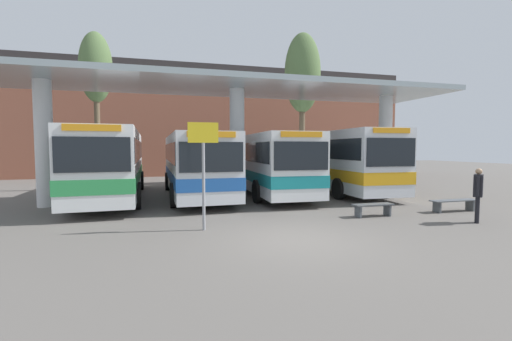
{
  "coord_description": "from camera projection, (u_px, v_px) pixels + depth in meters",
  "views": [
    {
      "loc": [
        -3.48,
        -8.5,
        2.45
      ],
      "look_at": [
        0.0,
        4.2,
        1.6
      ],
      "focal_mm": 24.0,
      "sensor_mm": 36.0,
      "label": 1
    }
  ],
  "objects": [
    {
      "name": "waiting_bench_mid_platform",
      "position": [
        454.0,
        203.0,
        13.24
      ],
      "size": [
        1.97,
        0.44,
        0.46
      ],
      "color": "#4C5156",
      "rests_on": "ground_plane"
    },
    {
      "name": "transit_bus_far_right_bay",
      "position": [
        330.0,
        158.0,
        20.17
      ],
      "size": [
        3.08,
        11.99,
        3.34
      ],
      "rotation": [
        0.0,
        0.0,
        3.1
      ],
      "color": "silver",
      "rests_on": "ground_plane"
    },
    {
      "name": "pedestrian_waiting",
      "position": [
        478.0,
        190.0,
        11.21
      ],
      "size": [
        0.57,
        0.5,
        1.8
      ],
      "rotation": [
        0.0,
        0.0,
        0.68
      ],
      "color": "black",
      "rests_on": "ground_plane"
    },
    {
      "name": "waiting_bench_near_pillar",
      "position": [
        373.0,
        207.0,
        12.29
      ],
      "size": [
        1.5,
        0.44,
        0.46
      ],
      "color": "#4C5156",
      "rests_on": "ground_plane"
    },
    {
      "name": "townhouse_backdrop",
      "position": [
        202.0,
        111.0,
        30.59
      ],
      "size": [
        40.0,
        0.58,
        9.98
      ],
      "color": "brown",
      "rests_on": "ground_plane"
    },
    {
      "name": "poplar_tree_behind_left",
      "position": [
        303.0,
        75.0,
        24.47
      ],
      "size": [
        2.56,
        2.56,
        10.67
      ],
      "color": "brown",
      "rests_on": "ground_plane"
    },
    {
      "name": "parked_car_street",
      "position": [
        321.0,
        165.0,
        29.11
      ],
      "size": [
        4.22,
        2.18,
        2.13
      ],
      "rotation": [
        0.0,
        0.0,
        0.03
      ],
      "color": "silver",
      "rests_on": "ground_plane"
    },
    {
      "name": "ground_plane",
      "position": [
        297.0,
        239.0,
        9.25
      ],
      "size": [
        100.0,
        100.0,
        0.0
      ],
      "primitive_type": "plane",
      "color": "#605B56"
    },
    {
      "name": "transit_bus_right_bay",
      "position": [
        263.0,
        161.0,
        19.15
      ],
      "size": [
        2.96,
        12.09,
        3.14
      ],
      "rotation": [
        0.0,
        0.0,
        3.11
      ],
      "color": "white",
      "rests_on": "ground_plane"
    },
    {
      "name": "poplar_tree_behind_right",
      "position": [
        96.0,
        70.0,
        19.86
      ],
      "size": [
        1.85,
        1.85,
        9.19
      ],
      "color": "brown",
      "rests_on": "ground_plane"
    },
    {
      "name": "station_canopy",
      "position": [
        237.0,
        99.0,
        16.3
      ],
      "size": [
        21.47,
        5.36,
        5.52
      ],
      "color": "silver",
      "rests_on": "ground_plane"
    },
    {
      "name": "transit_bus_left_bay",
      "position": [
        112.0,
        161.0,
        16.76
      ],
      "size": [
        3.09,
        11.78,
        3.27
      ],
      "rotation": [
        0.0,
        0.0,
        3.18
      ],
      "color": "white",
      "rests_on": "ground_plane"
    },
    {
      "name": "transit_bus_center_bay",
      "position": [
        195.0,
        162.0,
        17.53
      ],
      "size": [
        2.99,
        10.68,
        3.1
      ],
      "rotation": [
        0.0,
        0.0,
        3.16
      ],
      "color": "silver",
      "rests_on": "ground_plane"
    },
    {
      "name": "info_sign_platform",
      "position": [
        203.0,
        154.0,
        10.13
      ],
      "size": [
        0.9,
        0.09,
        3.22
      ],
      "color": "gray",
      "rests_on": "ground_plane"
    }
  ]
}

